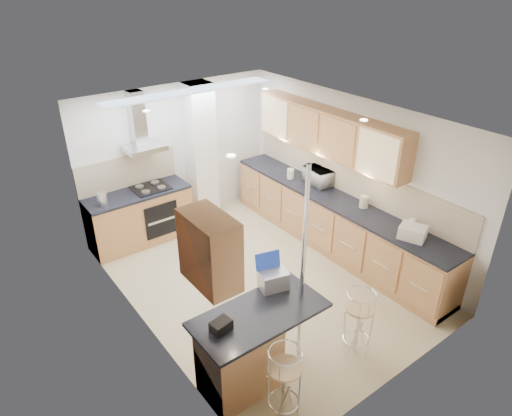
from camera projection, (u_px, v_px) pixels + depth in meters
ground at (260, 279)px, 6.90m from camera, size 4.80×4.80×0.00m
room_shell at (263, 172)px, 6.60m from camera, size 3.64×4.84×2.51m
right_counter at (333, 223)px, 7.47m from camera, size 0.63×4.40×0.92m
back_counter at (140, 217)px, 7.66m from camera, size 1.70×0.63×0.92m
peninsula at (259, 345)px, 5.05m from camera, size 1.47×0.72×0.94m
microwave at (319, 176)px, 7.66m from camera, size 0.39×0.53×0.28m
laptop at (273, 280)px, 5.17m from camera, size 0.36×0.31×0.22m
bag at (221, 326)px, 4.58m from camera, size 0.23×0.18×0.11m
bar_stool_near at (284, 384)px, 4.61m from camera, size 0.40×0.40×0.91m
bar_stool_end at (358, 323)px, 5.41m from camera, size 0.46×0.46×0.89m
jar_a at (291, 174)px, 7.88m from camera, size 0.15×0.15×0.17m
jar_b at (312, 178)px, 7.76m from camera, size 0.13×0.13×0.13m
jar_c at (364, 202)px, 6.94m from camera, size 0.18×0.18×0.18m
jar_d at (412, 224)px, 6.39m from camera, size 0.13×0.13×0.14m
bread_bin at (413, 232)px, 6.15m from camera, size 0.38×0.42×0.18m
kettle at (102, 199)px, 7.01m from camera, size 0.16×0.16×0.20m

